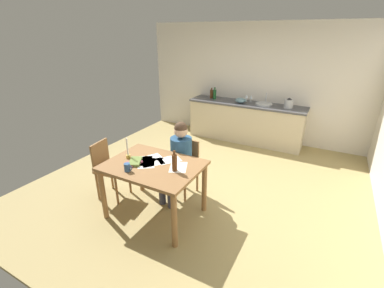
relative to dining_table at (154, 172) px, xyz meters
name	(u,v)px	position (x,y,z in m)	size (l,w,h in m)	color
ground_plane	(202,184)	(0.22, 1.03, -0.69)	(5.20, 5.20, 0.04)	tan
wall_back	(253,83)	(0.22, 3.63, 0.63)	(5.20, 0.12, 2.60)	silver
kitchen_counter	(245,122)	(0.22, 3.27, -0.22)	(2.62, 0.64, 0.90)	beige
dining_table	(154,172)	(0.00, 0.00, 0.00)	(1.24, 0.91, 0.78)	olive
chair_at_table	(184,164)	(0.07, 0.70, -0.19)	(0.44, 0.44, 0.86)	olive
person_seated	(179,156)	(0.06, 0.55, 0.01)	(0.36, 0.61, 1.19)	navy
chair_side_empty	(109,167)	(-0.88, 0.05, -0.17)	(0.45, 0.45, 0.89)	olive
coffee_mug	(127,167)	(-0.17, -0.30, 0.17)	(0.12, 0.08, 0.10)	#33598C
candlestick	(128,153)	(-0.40, -0.01, 0.20)	(0.06, 0.06, 0.30)	gold
book_magazine	(135,162)	(-0.23, -0.08, 0.13)	(0.15, 0.25, 0.03)	olive
book_cookery	(134,163)	(-0.24, -0.10, 0.13)	(0.15, 0.20, 0.02)	#A84B60
paper_letter	(146,163)	(-0.09, -0.02, 0.12)	(0.21, 0.30, 0.00)	white
paper_bill	(152,163)	(-0.04, 0.03, 0.12)	(0.21, 0.30, 0.00)	white
paper_envelope	(144,161)	(-0.17, 0.02, 0.12)	(0.21, 0.30, 0.00)	white
paper_receipt	(178,167)	(0.33, 0.09, 0.12)	(0.21, 0.30, 0.00)	white
paper_notice	(169,160)	(0.11, 0.21, 0.12)	(0.21, 0.30, 0.00)	white
paper_flyer	(151,158)	(-0.13, 0.13, 0.12)	(0.21, 0.30, 0.00)	white
wine_bottle_on_table	(175,162)	(0.34, -0.01, 0.23)	(0.07, 0.07, 0.27)	#593319
sink_unit	(264,104)	(0.61, 3.28, 0.25)	(0.36, 0.36, 0.24)	#B2B7BC
bottle_oil	(211,94)	(-0.68, 3.34, 0.34)	(0.08, 0.08, 0.25)	#593319
bottle_vinegar	(215,94)	(-0.57, 3.27, 0.35)	(0.08, 0.08, 0.28)	#194C23
mixing_bowl	(241,100)	(0.09, 3.23, 0.29)	(0.25, 0.25, 0.11)	#668C99
stovetop_kettle	(289,103)	(1.12, 3.27, 0.33)	(0.18, 0.18, 0.22)	#B7BABF
wine_glass_near_sink	(251,97)	(0.27, 3.42, 0.34)	(0.07, 0.07, 0.15)	silver
wine_glass_by_kettle	(247,97)	(0.16, 3.42, 0.34)	(0.07, 0.07, 0.15)	silver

